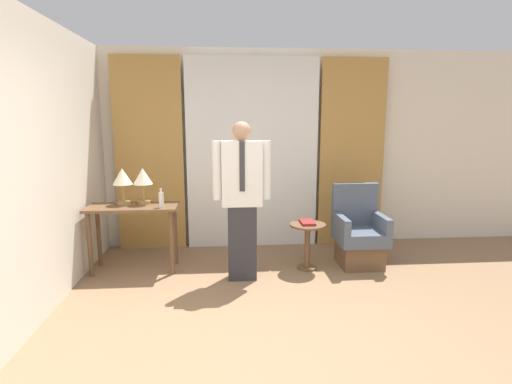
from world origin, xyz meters
TOP-DOWN VIEW (x-y plane):
  - ground_plane at (0.00, 0.00)m, footprint 16.00×16.00m
  - wall_back at (0.00, 2.91)m, footprint 10.00×0.06m
  - curtain_sheer_center at (0.00, 2.78)m, footprint 1.79×0.06m
  - curtain_drape_left at (-1.38, 2.78)m, footprint 0.90×0.06m
  - curtain_drape_right at (1.38, 2.78)m, footprint 0.90×0.06m
  - desk at (-1.46, 1.95)m, footprint 1.03×0.46m
  - table_lamp_left at (-1.57, 2.05)m, footprint 0.22×0.22m
  - table_lamp_right at (-1.34, 2.05)m, footprint 0.22×0.22m
  - bottle_near_edge at (-1.11, 1.84)m, footprint 0.06×0.06m
  - person at (-0.20, 1.59)m, footprint 0.62×0.21m
  - armchair at (1.24, 1.93)m, footprint 0.57×0.58m
  - side_table at (0.58, 1.82)m, footprint 0.42×0.42m
  - book at (0.58, 1.84)m, footprint 0.16×0.25m

SIDE VIEW (x-z plane):
  - ground_plane at x=0.00m, z-range 0.00..0.00m
  - armchair at x=1.24m, z-range -0.13..0.85m
  - side_table at x=0.58m, z-range 0.10..0.65m
  - book at x=0.58m, z-range 0.55..0.58m
  - desk at x=-1.46m, z-range 0.24..1.02m
  - bottle_near_edge at x=-1.11m, z-range 0.76..0.98m
  - person at x=-0.20m, z-range 0.08..1.83m
  - table_lamp_left at x=-1.57m, z-range 0.87..1.30m
  - table_lamp_right at x=-1.34m, z-range 0.87..1.30m
  - curtain_sheer_center at x=0.00m, z-range 0.00..2.58m
  - curtain_drape_left at x=-1.38m, z-range 0.00..2.58m
  - curtain_drape_right at x=1.38m, z-range 0.00..2.58m
  - wall_back at x=0.00m, z-range 0.00..2.70m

